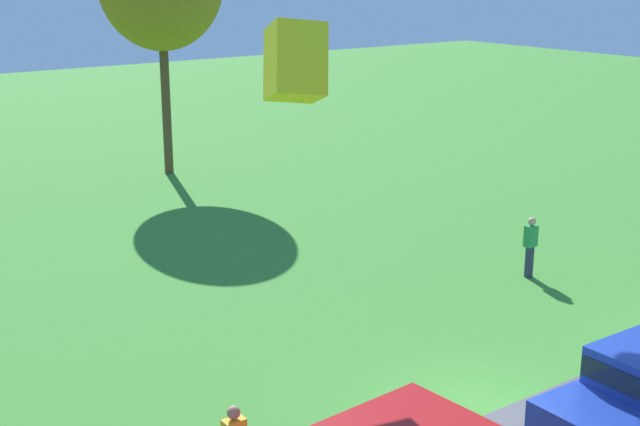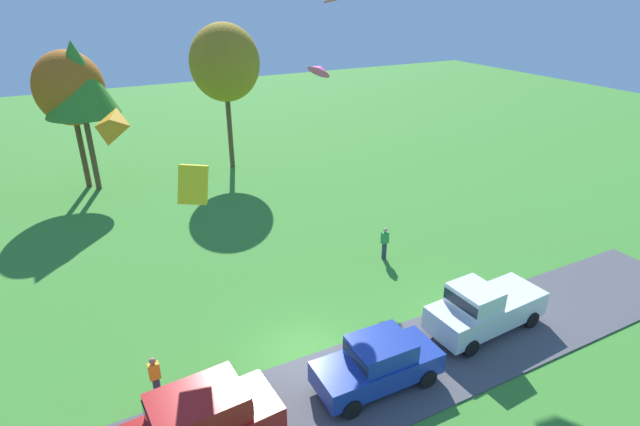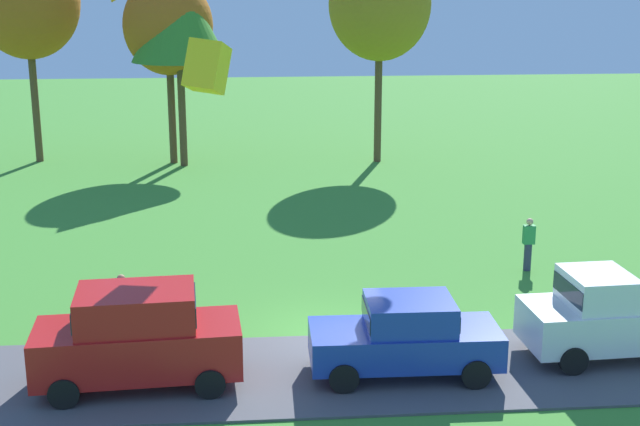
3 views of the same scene
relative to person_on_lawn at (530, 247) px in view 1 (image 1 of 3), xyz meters
The scene contains 3 objects.
ground_plane 8.31m from the person_on_lawn, 145.06° to the right, with size 120.00×120.00×0.00m, color #3D842D.
person_on_lawn is the anchor object (origin of this frame).
kite_box_over_trees 11.78m from the person_on_lawn, 163.71° to the right, with size 0.89×0.89×1.24m, color yellow.
Camera 1 is at (-11.64, -10.63, 8.45)m, focal length 50.00 mm.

